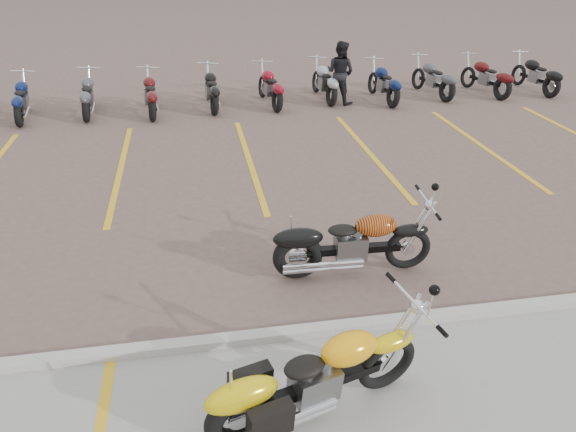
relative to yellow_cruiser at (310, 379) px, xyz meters
name	(u,v)px	position (x,y,z in m)	size (l,w,h in m)	color
ground	(279,253)	(0.22, 3.24, -0.48)	(100.00, 100.00, 0.00)	brown
curb	(306,332)	(0.22, 1.24, -0.42)	(60.00, 0.18, 0.12)	#ADAAA3
parking_stripes	(249,160)	(0.22, 7.24, -0.48)	(38.00, 5.50, 0.01)	gold
yellow_cruiser	(310,379)	(0.00, 0.00, 0.00)	(2.30, 0.80, 0.97)	black
flame_cruiser	(349,245)	(1.10, 2.51, -0.01)	(2.29, 0.35, 0.94)	black
person_b	(340,73)	(3.31, 11.36, 0.39)	(0.85, 0.66, 1.75)	black
bg_bike_row	(210,88)	(-0.37, 11.54, 0.07)	(20.72, 2.07, 1.10)	black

